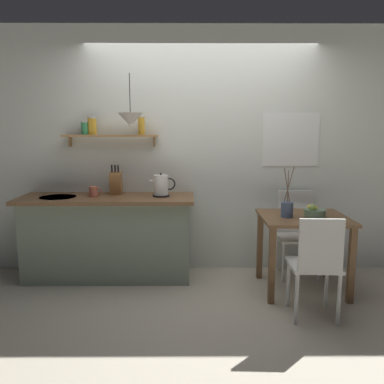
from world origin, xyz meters
The scene contains 13 objects.
ground_plane centered at (0.00, 0.00, 0.00)m, with size 14.00×14.00×0.00m, color #BCB29E.
back_wall centered at (0.20, 0.65, 1.35)m, with size 6.80×0.11×2.70m.
kitchen_counter centered at (-1.00, 0.32, 0.45)m, with size 1.83×0.63×0.89m.
wall_shelf centered at (-1.01, 0.49, 1.57)m, with size 1.02×0.20×0.33m.
dining_table centered at (0.99, -0.03, 0.62)m, with size 0.83×0.73×0.76m.
dining_chair_near centered at (0.93, -0.67, 0.51)m, with size 0.42×0.42×0.90m.
dining_chair_far centered at (1.05, 0.42, 0.51)m, with size 0.44×0.42×0.92m.
fruit_bowl centered at (1.08, -0.09, 0.81)m, with size 0.21×0.21×0.13m.
twig_vase centered at (0.82, -0.08, 0.84)m, with size 0.12×0.12×0.49m.
electric_kettle centered at (-0.42, 0.31, 1.01)m, with size 0.27×0.18×0.25m.
knife_block centered at (-0.92, 0.43, 1.02)m, with size 0.12×0.17×0.33m.
coffee_mug_by_sink centered at (-1.13, 0.30, 0.95)m, with size 0.13×0.09×0.11m.
pendant_lamp centered at (-0.72, 0.24, 1.69)m, with size 0.25×0.25×0.52m.
Camera 1 is at (-0.13, -3.84, 1.62)m, focal length 37.37 mm.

